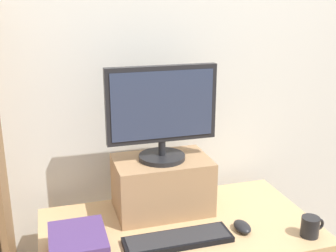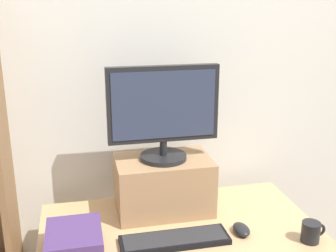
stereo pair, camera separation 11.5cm
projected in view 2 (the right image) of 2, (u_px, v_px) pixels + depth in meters
name	position (u px, v px, depth m)	size (l,w,h in m)	color
back_wall	(157.00, 72.00, 2.05)	(7.00, 0.08, 2.60)	silver
desk	(178.00, 244.00, 1.82)	(1.16, 0.64, 0.72)	tan
riser_box	(163.00, 185.00, 1.90)	(0.42, 0.27, 0.25)	#A87F56
computer_monitor	(163.00, 111.00, 1.80)	(0.48, 0.21, 0.42)	black
keyboard	(175.00, 240.00, 1.67)	(0.44, 0.13, 0.02)	black
computer_mouse	(241.00, 229.00, 1.73)	(0.06, 0.10, 0.04)	black
book_stack	(73.00, 241.00, 1.59)	(0.21, 0.24, 0.10)	maroon
coffee_mug	(311.00, 232.00, 1.67)	(0.10, 0.07, 0.08)	black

